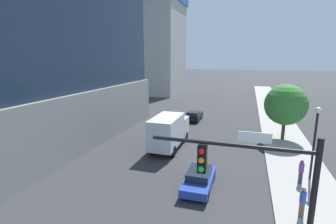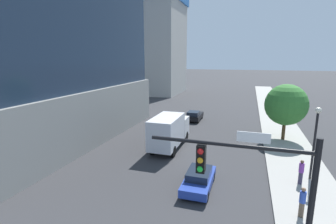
{
  "view_description": "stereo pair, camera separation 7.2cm",
  "coord_description": "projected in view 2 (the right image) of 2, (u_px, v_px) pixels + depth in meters",
  "views": [
    {
      "loc": [
        4.76,
        -4.8,
        8.9
      ],
      "look_at": [
        -1.53,
        15.01,
        4.46
      ],
      "focal_mm": 27.05,
      "sensor_mm": 36.0,
      "label": 1
    },
    {
      "loc": [
        4.83,
        -4.78,
        8.9
      ],
      "look_at": [
        -1.53,
        15.01,
        4.46
      ],
      "focal_mm": 27.05,
      "sensor_mm": 36.0,
      "label": 2
    }
  ],
  "objects": [
    {
      "name": "box_truck",
      "position": [
        169.0,
        130.0,
        25.08
      ],
      "size": [
        2.36,
        7.08,
        3.42
      ],
      "color": "silver",
      "rests_on": "ground"
    },
    {
      "name": "street_tree",
      "position": [
        286.0,
        105.0,
        27.02
      ],
      "size": [
        4.41,
        4.41,
        6.07
      ],
      "color": "brown",
      "rests_on": "sidewalk"
    },
    {
      "name": "construction_building",
      "position": [
        156.0,
        38.0,
        63.11
      ],
      "size": [
        12.96,
        24.13,
        32.35
      ],
      "color": "#B2AFA8",
      "rests_on": "ground"
    },
    {
      "name": "pedestrian_purple_shirt",
      "position": [
        301.0,
        172.0,
        17.79
      ],
      "size": [
        0.34,
        0.34,
        1.78
      ],
      "color": "#38334C",
      "rests_on": "sidewalk"
    },
    {
      "name": "pedestrian_blue_shirt",
      "position": [
        302.0,
        202.0,
        14.07
      ],
      "size": [
        0.34,
        0.34,
        1.78
      ],
      "color": "brown",
      "rests_on": "sidewalk"
    },
    {
      "name": "car_black",
      "position": [
        194.0,
        116.0,
        36.61
      ],
      "size": [
        1.87,
        4.23,
        1.48
      ],
      "color": "black",
      "rests_on": "ground"
    },
    {
      "name": "street_lamp",
      "position": [
        316.0,
        133.0,
        17.97
      ],
      "size": [
        0.44,
        0.44,
        5.39
      ],
      "color": "black",
      "rests_on": "sidewalk"
    },
    {
      "name": "traffic_light_pole",
      "position": [
        258.0,
        187.0,
        8.81
      ],
      "size": [
        5.74,
        0.48,
        6.31
      ],
      "color": "black",
      "rests_on": "sidewalk"
    },
    {
      "name": "car_blue",
      "position": [
        199.0,
        179.0,
        17.6
      ],
      "size": [
        1.81,
        4.36,
        1.32
      ],
      "color": "#233D9E",
      "rests_on": "ground"
    },
    {
      "name": "sidewalk",
      "position": [
        291.0,
        154.0,
        23.68
      ],
      "size": [
        4.63,
        120.0,
        0.15
      ],
      "primitive_type": "cube",
      "color": "#9E9B93",
      "rests_on": "ground"
    }
  ]
}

